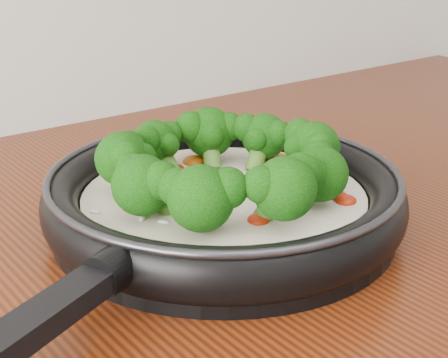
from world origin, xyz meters
TOP-DOWN VIEW (x-y plane):
  - skillet at (-0.11, 1.07)m, footprint 0.57×0.46m

SIDE VIEW (x-z plane):
  - skillet at x=-0.11m, z-range 0.89..0.99m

